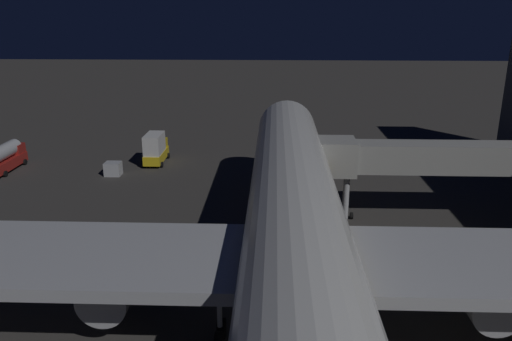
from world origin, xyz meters
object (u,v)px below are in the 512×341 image
airliner_at_gate (298,252)px  fuel_tanker (5,157)px  baggage_container_mid_row (113,169)px  traffic_cone_nose_starboard (266,171)px  jet_bridge (443,158)px  traffic_cone_nose_port (305,171)px  catering_truck (156,148)px

airliner_at_gate → fuel_tanker: airliner_at_gate is taller
baggage_container_mid_row → traffic_cone_nose_starboard: (-17.34, -1.37, -0.48)m
jet_bridge → baggage_container_mid_row: 35.14m
airliner_at_gate → jet_bridge: bearing=-126.4°
traffic_cone_nose_starboard → fuel_tanker: bearing=-0.1°
airliner_at_gate → traffic_cone_nose_port: bearing=-94.1°
baggage_container_mid_row → traffic_cone_nose_port: size_ratio=3.21×
jet_bridge → traffic_cone_nose_port: bearing=-49.6°
baggage_container_mid_row → traffic_cone_nose_port: baggage_container_mid_row is taller
fuel_tanker → airliner_at_gate: bearing=136.4°
airliner_at_gate → traffic_cone_nose_starboard: bearing=-85.9°
airliner_at_gate → traffic_cone_nose_port: airliner_at_gate is taller
jet_bridge → fuel_tanker: 47.83m
fuel_tanker → catering_truck: (-16.85, -3.46, 0.24)m
traffic_cone_nose_starboard → airliner_at_gate: bearing=94.1°
fuel_tanker → catering_truck: size_ratio=1.20×
jet_bridge → fuel_tanker: bearing=-15.9°
traffic_cone_nose_port → jet_bridge: bearing=130.4°
baggage_container_mid_row → fuel_tanker: bearing=-6.2°
airliner_at_gate → traffic_cone_nose_starboard: (2.20, -30.94, -5.41)m
baggage_container_mid_row → traffic_cone_nose_port: 21.79m
catering_truck → fuel_tanker: bearing=11.6°
jet_bridge → traffic_cone_nose_port: jet_bridge is taller
airliner_at_gate → baggage_container_mid_row: bearing=-56.5°
jet_bridge → traffic_cone_nose_starboard: jet_bridge is taller
catering_truck → traffic_cone_nose_starboard: (-13.54, 3.51, -1.61)m
jet_bridge → catering_truck: jet_bridge is taller
airliner_at_gate → traffic_cone_nose_port: (-2.20, -30.94, -5.41)m
catering_truck → traffic_cone_nose_starboard: size_ratio=10.03×
jet_bridge → catering_truck: bearing=-29.7°
airliner_at_gate → baggage_container_mid_row: (19.54, -29.57, -4.93)m
catering_truck → traffic_cone_nose_port: 18.35m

